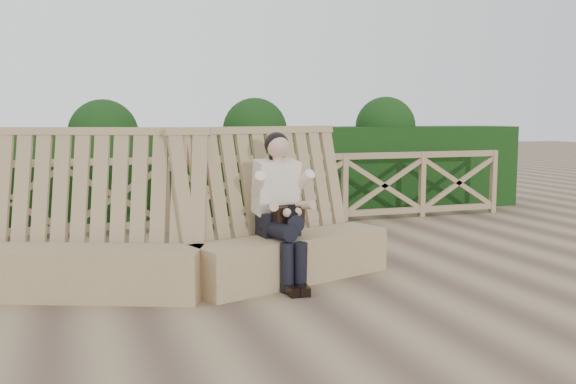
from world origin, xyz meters
name	(u,v)px	position (x,y,z in m)	size (l,w,h in m)	color
ground	(292,286)	(0.00, 0.00, 0.00)	(60.00, 60.00, 0.00)	brown
bench	(192,247)	(-0.94, 0.32, 0.40)	(4.29, 1.52, 1.60)	#8F7551
woman	(281,204)	(-0.05, 0.20, 0.81)	(0.46, 0.96, 1.53)	black
guardrail	(214,192)	(0.00, 3.50, 0.55)	(10.10, 0.09, 1.10)	#977B58
hedge	(198,173)	(0.00, 4.70, 0.75)	(12.00, 1.20, 1.50)	black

